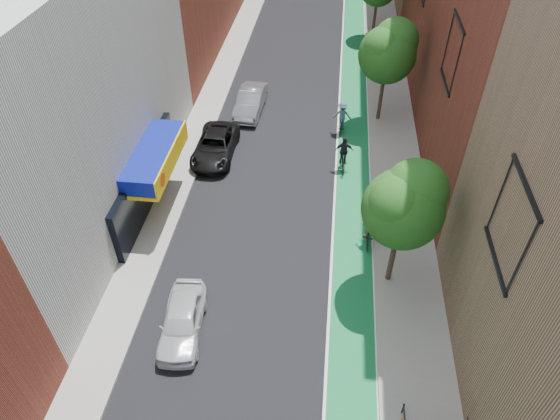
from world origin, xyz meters
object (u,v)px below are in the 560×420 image
(parked_car_black, at_px, (215,146))
(cyclist_lane_near, at_px, (369,230))
(parked_car_white, at_px, (182,320))
(cyclist_lane_mid, at_px, (343,157))
(cyclist_lane_far, at_px, (342,118))
(parked_car_silver, at_px, (251,101))

(parked_car_black, bearing_deg, cyclist_lane_near, -35.28)
(parked_car_white, xyz_separation_m, cyclist_lane_mid, (6.37, 12.06, 0.12))
(cyclist_lane_far, bearing_deg, parked_car_white, 75.57)
(cyclist_lane_near, xyz_separation_m, cyclist_lane_far, (-1.50, 9.89, 0.21))
(cyclist_lane_mid, bearing_deg, cyclist_lane_near, 100.12)
(cyclist_lane_far, bearing_deg, cyclist_lane_mid, 99.07)
(cyclist_lane_near, relative_size, cyclist_lane_mid, 0.90)
(parked_car_white, distance_m, parked_car_silver, 17.95)
(parked_car_silver, xyz_separation_m, cyclist_lane_near, (7.70, -11.78, 0.02))
(parked_car_silver, relative_size, cyclist_lane_mid, 2.16)
(parked_car_white, distance_m, parked_car_black, 12.63)
(parked_car_silver, height_order, cyclist_lane_near, cyclist_lane_near)
(cyclist_lane_mid, bearing_deg, parked_car_white, 59.55)
(cyclist_lane_near, distance_m, cyclist_lane_far, 10.01)
(cyclist_lane_near, bearing_deg, parked_car_silver, -55.94)
(parked_car_black, height_order, parked_car_silver, parked_car_silver)
(parked_car_white, distance_m, cyclist_lane_mid, 13.64)
(parked_car_black, distance_m, cyclist_lane_far, 8.28)
(parked_car_silver, relative_size, cyclist_lane_far, 2.18)
(parked_car_white, xyz_separation_m, cyclist_lane_near, (7.70, 6.17, 0.09))
(parked_car_black, bearing_deg, cyclist_lane_mid, -3.59)
(parked_car_black, xyz_separation_m, cyclist_lane_far, (7.50, 3.50, 0.30))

